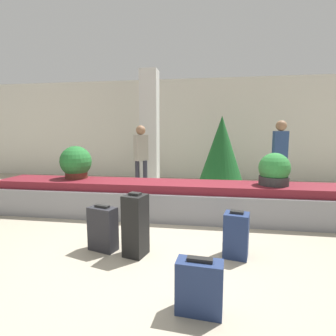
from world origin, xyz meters
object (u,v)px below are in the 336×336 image
(suitcase_3, at_px, (199,287))
(potted_plant_0, at_px, (274,171))
(traveler_1, at_px, (141,153))
(traveler_0, at_px, (280,150))
(potted_plant_1, at_px, (76,163))
(pillar, at_px, (150,129))
(suitcase_0, at_px, (103,229))
(suitcase_1, at_px, (236,235))
(decorated_tree, at_px, (221,151))
(suitcase_2, at_px, (136,225))

(suitcase_3, height_order, potted_plant_0, potted_plant_0)
(potted_plant_0, xyz_separation_m, traveler_1, (-2.73, 1.78, 0.14))
(suitcase_3, xyz_separation_m, traveler_0, (1.73, 4.53, 0.84))
(potted_plant_0, xyz_separation_m, potted_plant_1, (-3.58, 0.13, 0.05))
(pillar, bearing_deg, traveler_1, -90.22)
(traveler_0, bearing_deg, suitcase_0, -136.22)
(suitcase_0, height_order, potted_plant_1, potted_plant_1)
(suitcase_1, bearing_deg, pillar, 127.42)
(suitcase_3, distance_m, potted_plant_1, 3.66)
(suitcase_0, height_order, potted_plant_0, potted_plant_0)
(pillar, xyz_separation_m, decorated_tree, (1.96, -0.72, -0.56))
(decorated_tree, bearing_deg, suitcase_2, -107.80)
(suitcase_1, xyz_separation_m, suitcase_3, (-0.40, -1.07, -0.04))
(suitcase_1, distance_m, traveler_1, 3.85)
(pillar, xyz_separation_m, traveler_1, (-0.00, -0.99, -0.61))
(pillar, height_order, traveler_0, pillar)
(suitcase_2, height_order, traveler_1, traveler_1)
(traveler_1, bearing_deg, suitcase_2, -122.44)
(suitcase_1, xyz_separation_m, suitcase_2, (-1.19, -0.14, 0.10))
(suitcase_0, bearing_deg, decorated_tree, 82.72)
(suitcase_1, distance_m, traveler_0, 3.80)
(suitcase_1, relative_size, traveler_0, 0.32)
(suitcase_1, relative_size, potted_plant_1, 0.92)
(potted_plant_0, height_order, potted_plant_1, potted_plant_1)
(potted_plant_1, relative_size, decorated_tree, 0.33)
(suitcase_3, relative_size, decorated_tree, 0.25)
(suitcase_2, xyz_separation_m, decorated_tree, (1.17, 3.63, 0.66))
(suitcase_3, bearing_deg, pillar, 111.73)
(traveler_1, bearing_deg, pillar, 43.97)
(potted_plant_1, bearing_deg, suitcase_0, -53.70)
(suitcase_0, xyz_separation_m, suitcase_1, (1.64, 0.06, -0.01))
(potted_plant_0, height_order, traveler_0, traveler_0)
(suitcase_0, height_order, traveler_1, traveler_1)
(potted_plant_1, distance_m, traveler_0, 4.59)
(suitcase_0, bearing_deg, potted_plant_0, 49.33)
(suitcase_2, distance_m, potted_plant_1, 2.43)
(decorated_tree, bearing_deg, suitcase_0, -114.40)
(traveler_0, relative_size, decorated_tree, 0.93)
(traveler_1, bearing_deg, potted_plant_0, -78.95)
(suitcase_0, xyz_separation_m, decorated_tree, (1.61, 3.56, 0.76))
(pillar, height_order, suitcase_0, pillar)
(potted_plant_0, relative_size, potted_plant_1, 0.87)
(suitcase_0, height_order, suitcase_2, suitcase_2)
(potted_plant_1, xyz_separation_m, traveler_1, (0.85, 1.65, 0.08))
(traveler_0, bearing_deg, potted_plant_1, -161.66)
(pillar, distance_m, traveler_1, 1.16)
(pillar, relative_size, potted_plant_0, 5.96)
(suitcase_0, xyz_separation_m, traveler_1, (-0.35, 3.28, 0.71))
(suitcase_1, distance_m, suitcase_2, 1.21)
(suitcase_0, distance_m, potted_plant_1, 2.12)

